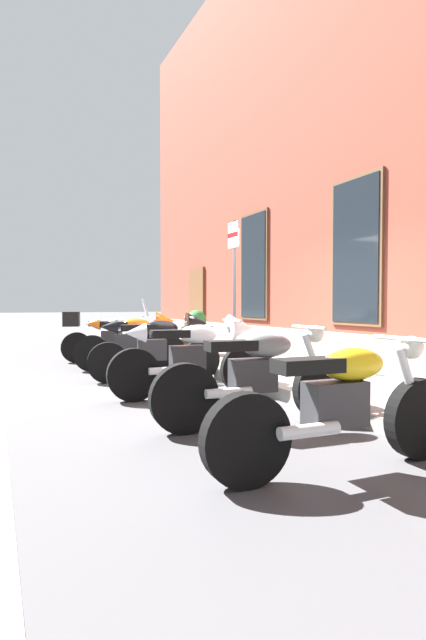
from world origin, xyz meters
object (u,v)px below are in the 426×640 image
object	(u,v)px
motorcycle_silver_touring	(108,335)
motorcycle_black_sport	(160,344)
barrel_planter	(197,336)
motorcycle_orange_sport	(134,339)
parking_sign	(234,272)
motorcycle_grey_naked	(260,377)
motorcycle_yellow_naked	(344,405)
motorcycle_white_sport	(197,353)

from	to	relation	value
motorcycle_silver_touring	motorcycle_black_sport	distance (m)	2.81
motorcycle_silver_touring	barrel_planter	world-z (taller)	motorcycle_silver_touring
motorcycle_orange_sport	motorcycle_black_sport	bearing A→B (deg)	2.61
motorcycle_orange_sport	motorcycle_black_sport	size ratio (longest dim) A/B	0.95
parking_sign	motorcycle_grey_naked	bearing A→B (deg)	-23.56
motorcycle_yellow_naked	barrel_planter	xyz separation A→B (m)	(-6.49, 1.61, 0.05)
motorcycle_orange_sport	motorcycle_grey_naked	world-z (taller)	motorcycle_orange_sport
motorcycle_grey_naked	motorcycle_orange_sport	bearing A→B (deg)	-179.34
motorcycle_yellow_naked	motorcycle_black_sport	bearing A→B (deg)	178.68
motorcycle_black_sport	motorcycle_yellow_naked	distance (m)	4.39
motorcycle_orange_sport	motorcycle_yellow_naked	bearing A→B (deg)	-0.43
motorcycle_silver_touring	motorcycle_yellow_naked	xyz separation A→B (m)	(7.19, 0.09, -0.08)
motorcycle_yellow_naked	barrel_planter	distance (m)	6.69
motorcycle_silver_touring	motorcycle_yellow_naked	bearing A→B (deg)	0.74
motorcycle_orange_sport	motorcycle_grey_naked	size ratio (longest dim) A/B	0.91
motorcycle_black_sport	motorcycle_yellow_naked	size ratio (longest dim) A/B	0.96
parking_sign	motorcycle_orange_sport	bearing A→B (deg)	-122.38
motorcycle_silver_touring	motorcycle_yellow_naked	size ratio (longest dim) A/B	0.99
motorcycle_silver_touring	barrel_planter	bearing A→B (deg)	67.69
motorcycle_orange_sport	parking_sign	size ratio (longest dim) A/B	0.78
motorcycle_black_sport	barrel_planter	distance (m)	2.59
motorcycle_silver_touring	motorcycle_grey_naked	size ratio (longest dim) A/B	0.98
motorcycle_yellow_naked	parking_sign	size ratio (longest dim) A/B	0.85
motorcycle_grey_naked	motorcycle_yellow_naked	xyz separation A→B (m)	(1.33, -0.09, -0.01)
motorcycle_black_sport	motorcycle_white_sport	size ratio (longest dim) A/B	0.96
parking_sign	barrel_planter	distance (m)	2.17
motorcycle_grey_naked	motorcycle_yellow_naked	size ratio (longest dim) A/B	1.00
motorcycle_silver_touring	motorcycle_white_sport	distance (m)	4.24
motorcycle_white_sport	barrel_planter	size ratio (longest dim) A/B	2.31
motorcycle_black_sport	barrel_planter	world-z (taller)	barrel_planter
motorcycle_grey_naked	parking_sign	bearing A→B (deg)	156.44
motorcycle_silver_touring	barrel_planter	size ratio (longest dim) A/B	2.27
motorcycle_orange_sport	motorcycle_white_sport	bearing A→B (deg)	1.63
motorcycle_grey_naked	barrel_planter	size ratio (longest dim) A/B	2.31
motorcycle_black_sport	motorcycle_grey_naked	size ratio (longest dim) A/B	0.96
motorcycle_white_sport	motorcycle_yellow_naked	bearing A→B (deg)	-2.33
motorcycle_orange_sport	motorcycle_yellow_naked	world-z (taller)	motorcycle_orange_sport
motorcycle_grey_naked	barrel_planter	bearing A→B (deg)	163.57
motorcycle_white_sport	motorcycle_yellow_naked	xyz separation A→B (m)	(2.95, -0.12, -0.10)
motorcycle_silver_touring	motorcycle_orange_sport	world-z (taller)	motorcycle_silver_touring
motorcycle_yellow_naked	motorcycle_silver_touring	bearing A→B (deg)	-179.26
motorcycle_white_sport	motorcycle_grey_naked	size ratio (longest dim) A/B	1.00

